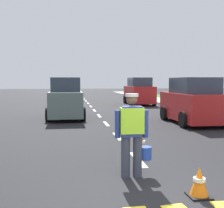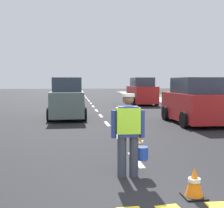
{
  "view_description": "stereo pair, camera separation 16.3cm",
  "coord_description": "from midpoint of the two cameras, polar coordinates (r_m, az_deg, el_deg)",
  "views": [
    {
      "loc": [
        -1.66,
        -4.05,
        1.92
      ],
      "look_at": [
        -0.13,
        6.1,
        1.1
      ],
      "focal_mm": 46.48,
      "sensor_mm": 36.0,
      "label": 1
    },
    {
      "loc": [
        -1.5,
        -4.08,
        1.92
      ],
      "look_at": [
        -0.13,
        6.1,
        1.1
      ],
      "focal_mm": 46.48,
      "sensor_mm": 36.0,
      "label": 2
    }
  ],
  "objects": [
    {
      "name": "traffic_cone_near",
      "position": [
        7.59,
        6.06,
        -7.77
      ],
      "size": [
        0.36,
        0.36,
        0.61
      ],
      "color": "black",
      "rests_on": "ground"
    },
    {
      "name": "road_worker",
      "position": [
        5.78,
        4.2,
        -5.28
      ],
      "size": [
        0.77,
        0.37,
        1.67
      ],
      "color": "#383D4C",
      "rests_on": "ground"
    },
    {
      "name": "lane_center_line",
      "position": [
        29.37,
        -4.56,
        0.8
      ],
      "size": [
        0.14,
        46.4,
        0.01
      ],
      "color": "silver",
      "rests_on": "ground"
    },
    {
      "name": "car_oncoming_second",
      "position": [
        27.69,
        -8.37,
        2.48
      ],
      "size": [
        1.93,
        4.15,
        2.03
      ],
      "color": "gray",
      "rests_on": "ground"
    },
    {
      "name": "traffic_cone_far",
      "position": [
        5.14,
        16.78,
        -14.58
      ],
      "size": [
        0.36,
        0.36,
        0.51
      ],
      "color": "black",
      "rests_on": "ground"
    },
    {
      "name": "car_parked_far",
      "position": [
        23.65,
        6.06,
        2.34
      ],
      "size": [
        2.02,
        4.06,
        2.19
      ],
      "color": "red",
      "rests_on": "ground"
    },
    {
      "name": "ground_plane",
      "position": [
        25.19,
        -4.04,
        0.17
      ],
      "size": [
        96.0,
        96.0,
        0.0
      ],
      "primitive_type": "plane",
      "color": "black"
    },
    {
      "name": "car_oncoming_lead",
      "position": [
        15.1,
        -8.48,
        0.89
      ],
      "size": [
        1.87,
        3.87,
        2.09
      ],
      "color": "slate",
      "rests_on": "ground"
    },
    {
      "name": "car_oncoming_third",
      "position": [
        41.39,
        -7.65,
        3.16
      ],
      "size": [
        2.02,
        4.37,
        2.03
      ],
      "color": "silver",
      "rests_on": "ground"
    },
    {
      "name": "car_parked_curbside",
      "position": [
        13.56,
        16.23,
        0.32
      ],
      "size": [
        2.07,
        3.92,
        2.07
      ],
      "color": "red",
      "rests_on": "ground"
    }
  ]
}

